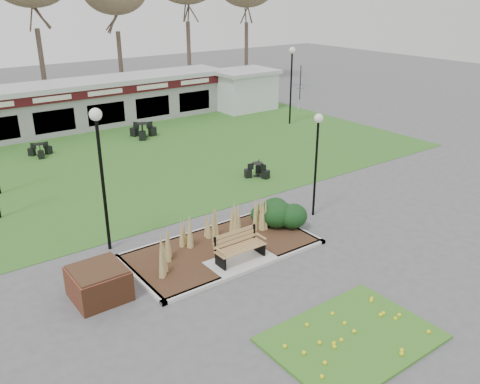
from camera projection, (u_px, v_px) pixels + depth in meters
ground at (243, 265)px, 16.30m from camera, size 100.00×100.00×0.00m
lawn at (99, 166)px, 25.25m from camera, size 34.00×16.00×0.02m
flower_bed at (352, 337)px, 12.84m from camera, size 4.20×3.00×0.16m
planting_bed at (249, 230)px, 17.87m from camera, size 6.75×3.40×1.27m
park_bench at (239, 246)px, 16.26m from camera, size 1.70×0.66×0.93m
brick_planter at (99, 283)px, 14.45m from camera, size 1.50×1.50×0.95m
food_pavilion at (46, 109)px, 30.64m from camera, size 24.60×3.40×2.90m
service_hut at (244, 89)px, 36.61m from camera, size 4.40×3.40×2.83m
lamp_post_near_right at (317, 143)px, 18.82m from camera, size 0.33×0.33×4.03m
lamp_post_mid_right at (99, 149)px, 16.02m from camera, size 0.40×0.40×4.86m
lamp_post_far_right at (292, 69)px, 31.84m from camera, size 0.40×0.40×4.86m
bistro_set_a at (40, 152)px, 26.71m from camera, size 1.22×1.20×0.67m
bistro_set_c at (143, 133)px, 30.03m from camera, size 1.38×1.59×0.85m
bistro_set_d at (257, 172)px, 23.84m from camera, size 1.20×1.18×0.65m
patio_umbrella at (300, 97)px, 33.27m from camera, size 2.41×2.44×2.54m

